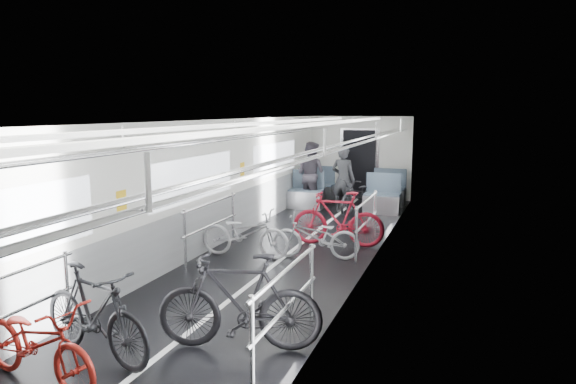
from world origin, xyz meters
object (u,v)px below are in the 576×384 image
bike_right_far (338,219)px  person_standing (343,179)px  bike_right_near (239,301)px  bike_aisle (359,196)px  bike_left_far (245,233)px  bike_left_mid (95,313)px  person_seated (311,175)px  bike_right_mid (316,236)px  bike_left_near (37,342)px

bike_right_far → person_standing: 3.32m
bike_right_near → bike_aisle: (-0.29, 7.78, -0.09)m
bike_right_near → bike_right_far: size_ratio=1.02×
bike_left_far → bike_right_near: 3.56m
bike_left_mid → bike_aisle: bearing=7.8°
bike_left_mid → person_standing: 8.51m
person_seated → bike_right_mid: bearing=125.3°
bike_right_mid → bike_right_far: 0.99m
bike_right_near → bike_right_far: bike_right_near is taller
person_standing → person_seated: (-0.98, 0.40, 0.03)m
bike_left_mid → bike_aisle: size_ratio=0.98×
bike_left_near → person_standing: size_ratio=0.95×
person_standing → bike_right_near: bearing=104.6°
bike_right_mid → bike_aisle: bearing=171.8°
bike_left_mid → bike_right_far: bearing=1.0°
bike_left_mid → bike_aisle: 8.54m
bike_left_mid → bike_right_mid: bearing=-0.1°
bike_left_far → bike_right_mid: bearing=-78.4°
bike_left_mid → bike_aisle: (1.03, 8.48, -0.05)m
bike_right_mid → bike_left_far: bearing=-85.5°
bike_right_mid → person_seated: bearing=-171.7°
person_standing → bike_right_mid: bearing=106.4°
bike_right_near → person_standing: 7.82m
bike_left_mid → person_seated: (-0.35, 8.87, 0.37)m
bike_left_mid → bike_left_far: (-0.08, 3.97, -0.07)m
bike_right_near → bike_left_far: bearing=-171.0°
bike_left_near → bike_right_mid: size_ratio=1.05×
bike_right_far → bike_aisle: bike_right_far is taller
bike_left_mid → bike_aisle: bike_left_mid is taller
bike_left_far → bike_right_near: size_ratio=0.91×
bike_right_far → person_seated: (-1.64, 3.63, 0.35)m
bike_aisle → person_seated: person_seated is taller
bike_left_far → person_seated: size_ratio=0.93×
bike_right_mid → person_seated: person_seated is taller
bike_left_far → bike_right_far: bike_right_far is taller
bike_aisle → person_standing: bearing=-163.0°
bike_left_far → person_standing: (0.70, 4.51, 0.41)m
bike_left_far → bike_aisle: bearing=-16.3°
bike_left_near → bike_left_far: bike_left_far is taller
bike_right_mid → bike_aisle: (-0.10, 4.20, 0.05)m
bike_right_mid → bike_right_far: bike_right_far is taller
bike_left_far → bike_right_near: bike_right_near is taller
bike_right_near → bike_right_far: bearing=166.3°
bike_left_near → bike_left_far: size_ratio=0.98×
bike_left_near → person_seated: bearing=11.7°
bike_left_mid → bike_right_mid: 4.42m
bike_left_mid → bike_right_near: (1.32, 0.70, 0.04)m
bike_left_mid → bike_right_mid: size_ratio=1.10×
bike_left_near → bike_left_mid: (0.16, 0.60, 0.08)m
person_standing → bike_left_far: bearing=90.7°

